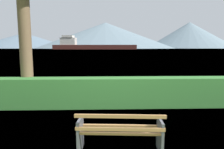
% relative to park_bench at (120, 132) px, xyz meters
% --- Properties ---
extents(water_surface, '(620.00, 620.00, 0.00)m').
position_rel_park_bench_xyz_m(water_surface, '(0.00, 310.02, -0.42)').
color(water_surface, '#7A99A8').
rests_on(water_surface, ground_plane).
extents(park_bench, '(1.71, 0.68, 0.87)m').
position_rel_park_bench_xyz_m(park_bench, '(0.00, 0.00, 0.00)').
color(park_bench, '#A0703F').
rests_on(park_bench, ground_plane).
extents(hedge_row, '(12.89, 0.66, 1.03)m').
position_rel_park_bench_xyz_m(hedge_row, '(0.00, 3.12, 0.09)').
color(hedge_row, '#387A33').
rests_on(hedge_row, ground_plane).
extents(cargo_ship_large, '(102.03, 22.58, 16.86)m').
position_rel_park_bench_xyz_m(cargo_ship_large, '(-21.02, 242.70, 4.29)').
color(cargo_ship_large, '#471E19').
rests_on(cargo_ship_large, water_surface).
extents(distant_hills, '(771.75, 379.05, 79.34)m').
position_rel_park_bench_xyz_m(distant_hills, '(26.20, 582.16, 33.64)').
color(distant_hills, slate).
rests_on(distant_hills, ground_plane).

